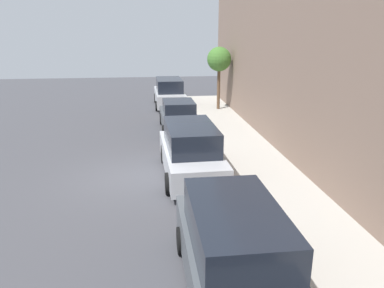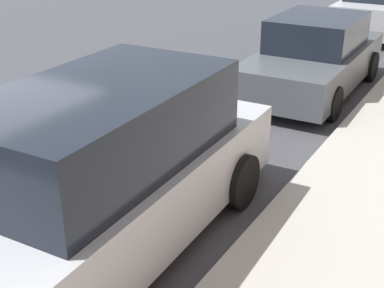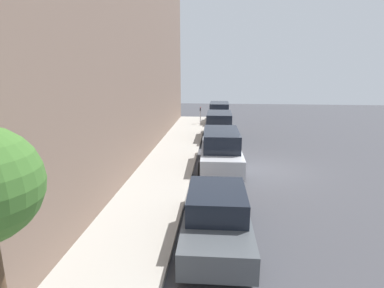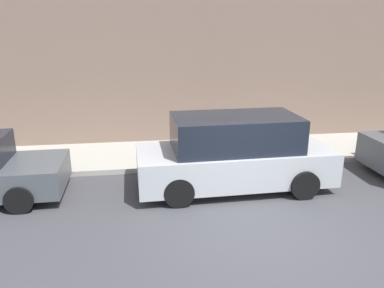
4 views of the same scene
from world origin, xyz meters
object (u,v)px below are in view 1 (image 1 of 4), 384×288
object	(u,v)px
parked_sedan_fourth	(179,117)
parked_minivan_second	(235,252)
street_tree	(219,60)
parked_minivan_third	(191,151)
parked_minivan_fifth	(169,93)

from	to	relation	value
parked_sedan_fourth	parked_minivan_second	bearing A→B (deg)	-90.21
street_tree	parked_minivan_third	bearing A→B (deg)	-105.82
street_tree	parked_minivan_fifth	bearing A→B (deg)	146.51
parked_minivan_second	street_tree	distance (m)	17.86
parked_sedan_fourth	street_tree	bearing A→B (deg)	56.72
parked_minivan_second	parked_minivan_third	world-z (taller)	same
parked_minivan_third	street_tree	xyz separation A→B (m)	(3.12, 11.02, 2.36)
parked_sedan_fourth	parked_minivan_fifth	bearing A→B (deg)	90.78
parked_minivan_second	street_tree	size ratio (longest dim) A/B	1.24
parked_minivan_second	parked_minivan_fifth	bearing A→B (deg)	90.13
parked_sedan_fourth	parked_minivan_fifth	world-z (taller)	parked_minivan_fifth
parked_minivan_second	parked_minivan_fifth	world-z (taller)	same
parked_minivan_second	parked_minivan_fifth	distance (m)	19.47
parked_sedan_fourth	parked_minivan_fifth	distance (m)	6.55
parked_minivan_second	parked_minivan_third	xyz separation A→B (m)	(-0.10, 6.43, -0.00)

